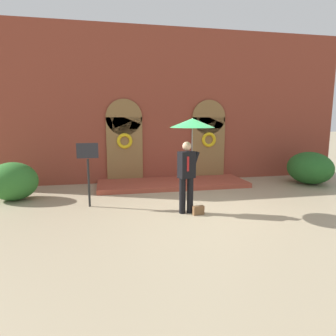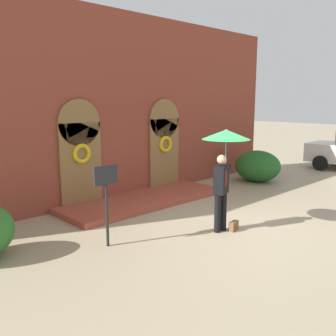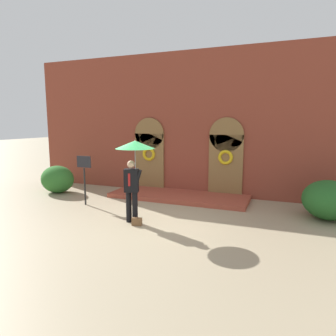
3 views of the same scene
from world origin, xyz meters
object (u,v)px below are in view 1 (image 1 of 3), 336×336
at_px(handbag, 198,210).
at_px(sign_post, 88,164).
at_px(shrub_left, 13,181).
at_px(person_with_umbrella, 191,137).
at_px(shrub_right, 310,168).

height_order(handbag, sign_post, sign_post).
relative_size(handbag, shrub_left, 0.20).
xyz_separation_m(handbag, sign_post, (-2.68, 1.26, 1.05)).
bearing_deg(handbag, person_with_umbrella, 119.09).
xyz_separation_m(handbag, shrub_right, (5.05, 2.65, 0.47)).
xyz_separation_m(person_with_umbrella, handbag, (0.16, -0.20, -1.80)).
bearing_deg(sign_post, shrub_left, 153.15).
bearing_deg(person_with_umbrella, handbag, -51.23).
bearing_deg(person_with_umbrella, sign_post, 157.14).
relative_size(person_with_umbrella, sign_post, 1.37).
bearing_deg(person_with_umbrella, shrub_right, 25.16).
relative_size(handbag, shrub_right, 0.16).
bearing_deg(shrub_right, person_with_umbrella, -154.84).
relative_size(person_with_umbrella, handbag, 8.44).
distance_m(person_with_umbrella, shrub_right, 5.91).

